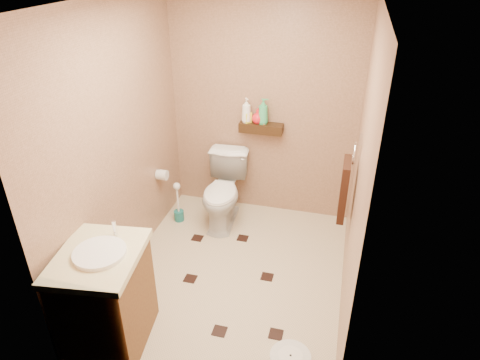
# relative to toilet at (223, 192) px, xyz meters

# --- Properties ---
(ground) EXTENTS (2.50, 2.50, 0.00)m
(ground) POSITION_rel_toilet_xyz_m (0.33, -0.83, -0.38)
(ground) COLOR beige
(ground) RESTS_ON ground
(wall_back) EXTENTS (2.00, 0.04, 2.40)m
(wall_back) POSITION_rel_toilet_xyz_m (0.33, 0.42, 0.82)
(wall_back) COLOR #9D735A
(wall_back) RESTS_ON ground
(wall_front) EXTENTS (2.00, 0.04, 2.40)m
(wall_front) POSITION_rel_toilet_xyz_m (0.33, -2.08, 0.82)
(wall_front) COLOR #9D735A
(wall_front) RESTS_ON ground
(wall_left) EXTENTS (0.04, 2.50, 2.40)m
(wall_left) POSITION_rel_toilet_xyz_m (-0.67, -0.83, 0.82)
(wall_left) COLOR #9D735A
(wall_left) RESTS_ON ground
(wall_right) EXTENTS (0.04, 2.50, 2.40)m
(wall_right) POSITION_rel_toilet_xyz_m (1.33, -0.83, 0.82)
(wall_right) COLOR #9D735A
(wall_right) RESTS_ON ground
(wall_shelf) EXTENTS (0.46, 0.14, 0.10)m
(wall_shelf) POSITION_rel_toilet_xyz_m (0.33, 0.34, 0.64)
(wall_shelf) COLOR #34200E
(wall_shelf) RESTS_ON wall_back
(floor_accents) EXTENTS (1.14, 1.35, 0.01)m
(floor_accents) POSITION_rel_toilet_xyz_m (0.33, -0.89, -0.38)
(floor_accents) COLOR black
(floor_accents) RESTS_ON ground
(toilet) EXTENTS (0.48, 0.78, 0.77)m
(toilet) POSITION_rel_toilet_xyz_m (0.00, 0.00, 0.00)
(toilet) COLOR white
(toilet) RESTS_ON ground
(vanity) EXTENTS (0.65, 0.76, 0.97)m
(vanity) POSITION_rel_toilet_xyz_m (-0.37, -1.78, 0.05)
(vanity) COLOR brown
(vanity) RESTS_ON ground
(bathroom_scale) EXTENTS (0.35, 0.35, 0.06)m
(bathroom_scale) POSITION_rel_toilet_xyz_m (1.00, -1.64, -0.35)
(bathroom_scale) COLOR silver
(bathroom_scale) RESTS_ON ground
(toilet_brush) EXTENTS (0.11, 0.11, 0.48)m
(toilet_brush) POSITION_rel_toilet_xyz_m (-0.49, -0.11, -0.22)
(toilet_brush) COLOR #1A6969
(toilet_brush) RESTS_ON ground
(towel_ring) EXTENTS (0.12, 0.30, 0.76)m
(towel_ring) POSITION_rel_toilet_xyz_m (1.24, -0.58, 0.56)
(towel_ring) COLOR silver
(towel_ring) RESTS_ON wall_right
(toilet_paper) EXTENTS (0.12, 0.11, 0.12)m
(toilet_paper) POSITION_rel_toilet_xyz_m (-0.61, -0.18, 0.22)
(toilet_paper) COLOR silver
(toilet_paper) RESTS_ON wall_left
(bottle_a) EXTENTS (0.14, 0.14, 0.26)m
(bottle_a) POSITION_rel_toilet_xyz_m (0.17, 0.34, 0.82)
(bottle_a) COLOR white
(bottle_a) RESTS_ON wall_shelf
(bottle_b) EXTENTS (0.10, 0.10, 0.16)m
(bottle_b) POSITION_rel_toilet_xyz_m (0.18, 0.34, 0.77)
(bottle_b) COLOR #FDFC35
(bottle_b) RESTS_ON wall_shelf
(bottle_c) EXTENTS (0.12, 0.12, 0.16)m
(bottle_c) POSITION_rel_toilet_xyz_m (0.29, 0.34, 0.76)
(bottle_c) COLOR red
(bottle_c) RESTS_ON wall_shelf
(bottle_d) EXTENTS (0.11, 0.11, 0.27)m
(bottle_d) POSITION_rel_toilet_xyz_m (0.34, 0.34, 0.82)
(bottle_d) COLOR #3AAE6B
(bottle_d) RESTS_ON wall_shelf
(bottle_e) EXTENTS (0.08, 0.09, 0.15)m
(bottle_e) POSITION_rel_toilet_xyz_m (0.34, 0.34, 0.76)
(bottle_e) COLOR #FF9554
(bottle_e) RESTS_ON wall_shelf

